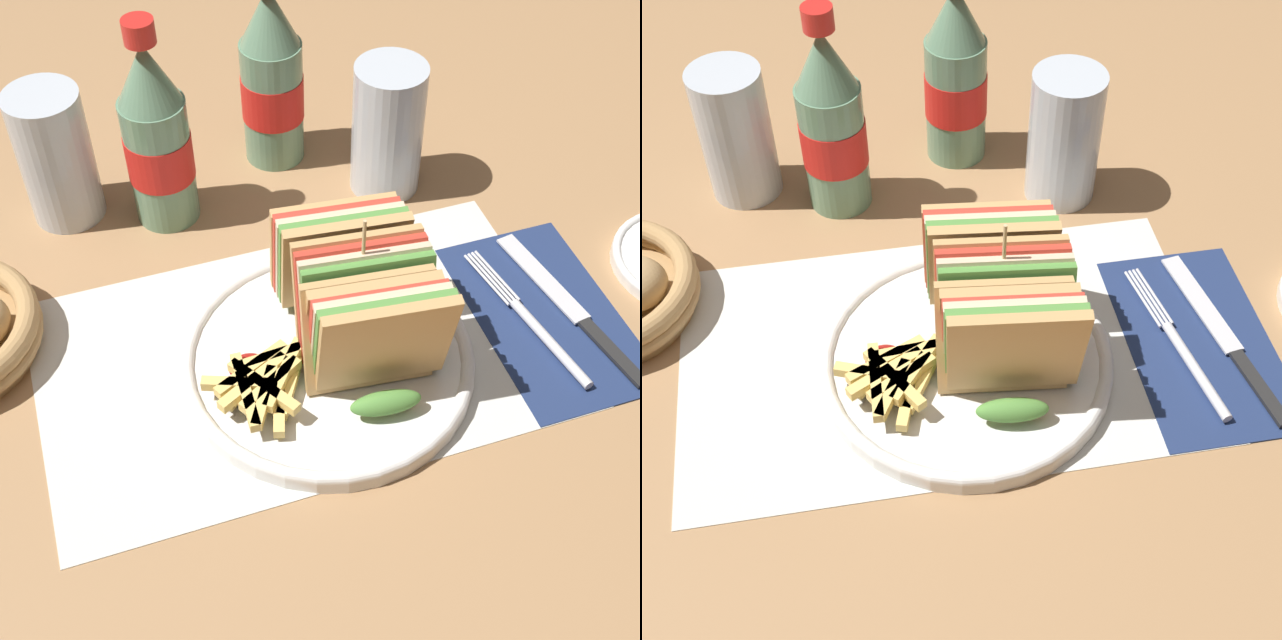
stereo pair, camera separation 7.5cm
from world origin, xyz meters
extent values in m
plane|color=#9E754C|center=(0.00, 0.00, 0.00)|extent=(4.00, 4.00, 0.00)
cube|color=silver|center=(-0.05, 0.05, 0.00)|extent=(0.46, 0.27, 0.00)
cylinder|color=white|center=(-0.03, 0.03, 0.01)|extent=(0.25, 0.25, 0.01)
torus|color=white|center=(-0.03, 0.03, 0.01)|extent=(0.25, 0.25, 0.01)
cube|color=tan|center=(0.00, -0.02, 0.08)|extent=(0.11, 0.04, 0.11)
cube|color=#518E3D|center=(0.00, -0.01, 0.07)|extent=(0.11, 0.04, 0.11)
cube|color=beige|center=(0.00, -0.01, 0.07)|extent=(0.11, 0.04, 0.11)
cube|color=red|center=(0.00, 0.00, 0.07)|extent=(0.11, 0.04, 0.11)
cube|color=tan|center=(0.00, 0.01, 0.07)|extent=(0.11, 0.04, 0.11)
ellipsoid|color=#518E3D|center=(-0.01, -0.04, 0.03)|extent=(0.06, 0.03, 0.02)
cube|color=tan|center=(-0.01, 0.00, 0.07)|extent=(0.11, 0.04, 0.11)
cube|color=#518E3D|center=(0.00, 0.01, 0.07)|extent=(0.11, 0.04, 0.11)
cube|color=beige|center=(0.00, 0.02, 0.07)|extent=(0.11, 0.04, 0.11)
cube|color=red|center=(0.00, 0.03, 0.07)|extent=(0.11, 0.04, 0.11)
cube|color=tan|center=(0.00, 0.04, 0.08)|extent=(0.11, 0.04, 0.11)
ellipsoid|color=#518E3D|center=(-0.01, 0.00, 0.03)|extent=(0.06, 0.03, 0.02)
cube|color=tan|center=(0.00, 0.07, 0.08)|extent=(0.11, 0.04, 0.11)
cube|color=#518E3D|center=(0.00, 0.08, 0.07)|extent=(0.11, 0.04, 0.11)
cube|color=beige|center=(0.00, 0.09, 0.07)|extent=(0.11, 0.04, 0.11)
cube|color=red|center=(0.00, 0.10, 0.07)|extent=(0.11, 0.04, 0.11)
cube|color=tan|center=(0.00, 0.11, 0.07)|extent=(0.11, 0.04, 0.11)
ellipsoid|color=#518E3D|center=(-0.01, 0.05, 0.03)|extent=(0.06, 0.03, 0.02)
cylinder|color=tan|center=(0.00, 0.03, 0.09)|extent=(0.00, 0.00, 0.14)
cube|color=#E5C166|center=(-0.10, 0.02, 0.02)|extent=(0.06, 0.05, 0.01)
cube|color=#E5C166|center=(-0.10, 0.02, 0.02)|extent=(0.06, 0.05, 0.01)
cube|color=#E5C166|center=(-0.08, -0.01, 0.02)|extent=(0.03, 0.06, 0.01)
cube|color=#E5C166|center=(-0.07, 0.00, 0.02)|extent=(0.04, 0.06, 0.01)
cube|color=#E5C166|center=(-0.07, 0.01, 0.03)|extent=(0.05, 0.06, 0.01)
cube|color=#E5C166|center=(-0.11, 0.01, 0.03)|extent=(0.06, 0.03, 0.01)
cube|color=#E5C166|center=(-0.08, 0.03, 0.03)|extent=(0.06, 0.01, 0.01)
cube|color=#E5C166|center=(-0.11, 0.00, 0.03)|extent=(0.01, 0.08, 0.01)
cube|color=#E5C166|center=(-0.10, 0.02, 0.03)|extent=(0.07, 0.04, 0.01)
cube|color=#E5C166|center=(-0.10, -0.01, 0.03)|extent=(0.04, 0.06, 0.01)
cube|color=#E5C166|center=(-0.09, 0.00, 0.03)|extent=(0.05, 0.07, 0.01)
cube|color=#E5C166|center=(-0.10, 0.01, 0.03)|extent=(0.07, 0.04, 0.01)
cube|color=#E5C166|center=(-0.09, 0.00, 0.03)|extent=(0.06, 0.04, 0.01)
ellipsoid|color=maroon|center=(-0.10, 0.03, 0.03)|extent=(0.03, 0.03, 0.01)
cube|color=navy|center=(0.18, 0.02, 0.00)|extent=(0.13, 0.22, 0.00)
cylinder|color=silver|center=(0.16, -0.01, 0.01)|extent=(0.03, 0.11, 0.01)
cylinder|color=silver|center=(0.14, 0.07, 0.01)|extent=(0.01, 0.07, 0.00)
cylinder|color=silver|center=(0.15, 0.07, 0.01)|extent=(0.01, 0.07, 0.00)
cylinder|color=silver|center=(0.15, 0.07, 0.01)|extent=(0.01, 0.07, 0.00)
cylinder|color=silver|center=(0.15, 0.07, 0.01)|extent=(0.01, 0.07, 0.00)
cube|color=black|center=(0.21, -0.04, 0.01)|extent=(0.02, 0.08, 0.00)
cube|color=silver|center=(0.19, 0.06, 0.01)|extent=(0.04, 0.12, 0.00)
cylinder|color=slate|center=(-0.12, 0.27, 0.07)|extent=(0.06, 0.06, 0.13)
cylinder|color=red|center=(-0.12, 0.27, 0.07)|extent=(0.06, 0.06, 0.05)
cone|color=slate|center=(-0.12, 0.27, 0.16)|extent=(0.06, 0.06, 0.06)
cylinder|color=red|center=(-0.12, 0.27, 0.20)|extent=(0.03, 0.03, 0.02)
cylinder|color=slate|center=(0.01, 0.32, 0.07)|extent=(0.06, 0.06, 0.13)
cylinder|color=red|center=(0.01, 0.32, 0.07)|extent=(0.06, 0.06, 0.05)
cone|color=slate|center=(0.01, 0.32, 0.16)|extent=(0.06, 0.06, 0.06)
cylinder|color=silver|center=(0.11, 0.24, 0.07)|extent=(0.07, 0.07, 0.14)
cylinder|color=black|center=(0.11, 0.24, 0.02)|extent=(0.06, 0.06, 0.05)
cylinder|color=silver|center=(-0.21, 0.30, 0.07)|extent=(0.07, 0.07, 0.14)
cylinder|color=black|center=(-0.21, 0.30, 0.02)|extent=(0.06, 0.06, 0.05)
camera|label=1|loc=(-0.19, -0.42, 0.61)|focal=50.00mm
camera|label=2|loc=(-0.11, -0.44, 0.61)|focal=50.00mm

